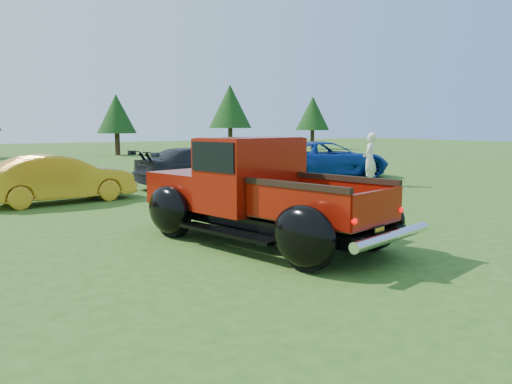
{
  "coord_description": "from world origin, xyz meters",
  "views": [
    {
      "loc": [
        -3.76,
        -6.5,
        2.12
      ],
      "look_at": [
        0.18,
        0.2,
        1.09
      ],
      "focal_mm": 35.0,
      "sensor_mm": 36.0,
      "label": 1
    }
  ],
  "objects_px": {
    "show_car_blue": "(325,160)",
    "tree_east": "(230,107)",
    "spectator": "(370,159)",
    "show_car_yellow": "(59,179)",
    "show_car_grey": "(201,167)",
    "tree_far_east": "(313,113)",
    "tree_mid_right": "(116,114)",
    "pickup_truck": "(250,192)"
  },
  "relations": [
    {
      "from": "show_car_blue",
      "to": "tree_east",
      "type": "bearing_deg",
      "value": -7.7
    },
    {
      "from": "tree_east",
      "to": "spectator",
      "type": "height_order",
      "value": "tree_east"
    },
    {
      "from": "show_car_yellow",
      "to": "show_car_blue",
      "type": "xyz_separation_m",
      "value": [
        10.53,
        1.58,
        0.08
      ]
    },
    {
      "from": "show_car_grey",
      "to": "tree_far_east",
      "type": "bearing_deg",
      "value": -53.62
    },
    {
      "from": "show_car_grey",
      "to": "spectator",
      "type": "distance_m",
      "value": 5.98
    },
    {
      "from": "show_car_blue",
      "to": "tree_far_east",
      "type": "bearing_deg",
      "value": -26.66
    },
    {
      "from": "show_car_grey",
      "to": "tree_mid_right",
      "type": "bearing_deg",
      "value": -16.42
    },
    {
      "from": "show_car_grey",
      "to": "show_car_blue",
      "type": "distance_m",
      "value": 5.64
    },
    {
      "from": "tree_east",
      "to": "show_car_yellow",
      "type": "bearing_deg",
      "value": -127.64
    },
    {
      "from": "tree_east",
      "to": "show_car_blue",
      "type": "relative_size",
      "value": 1.0
    },
    {
      "from": "pickup_truck",
      "to": "show_car_grey",
      "type": "height_order",
      "value": "pickup_truck"
    },
    {
      "from": "show_car_yellow",
      "to": "spectator",
      "type": "relative_size",
      "value": 2.15
    },
    {
      "from": "tree_east",
      "to": "show_car_grey",
      "type": "xyz_separation_m",
      "value": [
        -11.61,
        -20.02,
        -2.97
      ]
    },
    {
      "from": "tree_mid_right",
      "to": "spectator",
      "type": "distance_m",
      "value": 23.57
    },
    {
      "from": "tree_far_east",
      "to": "show_car_blue",
      "type": "xyz_separation_m",
      "value": [
        -14.97,
        -20.82,
        -2.5
      ]
    },
    {
      "from": "tree_far_east",
      "to": "tree_east",
      "type": "bearing_deg",
      "value": -173.66
    },
    {
      "from": "show_car_yellow",
      "to": "show_car_blue",
      "type": "distance_m",
      "value": 10.65
    },
    {
      "from": "tree_east",
      "to": "tree_mid_right",
      "type": "bearing_deg",
      "value": 176.82
    },
    {
      "from": "tree_mid_right",
      "to": "tree_far_east",
      "type": "height_order",
      "value": "tree_far_east"
    },
    {
      "from": "tree_far_east",
      "to": "show_car_yellow",
      "type": "xyz_separation_m",
      "value": [
        -25.5,
        -22.4,
        -2.58
      ]
    },
    {
      "from": "show_car_grey",
      "to": "show_car_blue",
      "type": "height_order",
      "value": "show_car_blue"
    },
    {
      "from": "tree_east",
      "to": "tree_far_east",
      "type": "height_order",
      "value": "tree_east"
    },
    {
      "from": "show_car_yellow",
      "to": "spectator",
      "type": "height_order",
      "value": "spectator"
    },
    {
      "from": "spectator",
      "to": "tree_mid_right",
      "type": "bearing_deg",
      "value": -119.27
    },
    {
      "from": "pickup_truck",
      "to": "spectator",
      "type": "xyz_separation_m",
      "value": [
        7.86,
        5.2,
        0.03
      ]
    },
    {
      "from": "tree_east",
      "to": "tree_far_east",
      "type": "distance_m",
      "value": 9.06
    },
    {
      "from": "pickup_truck",
      "to": "spectator",
      "type": "distance_m",
      "value": 9.43
    },
    {
      "from": "pickup_truck",
      "to": "show_car_yellow",
      "type": "xyz_separation_m",
      "value": [
        -2.31,
        6.63,
        -0.24
      ]
    },
    {
      "from": "tree_east",
      "to": "pickup_truck",
      "type": "height_order",
      "value": "tree_east"
    },
    {
      "from": "show_car_grey",
      "to": "spectator",
      "type": "relative_size",
      "value": 2.52
    },
    {
      "from": "pickup_truck",
      "to": "tree_east",
      "type": "bearing_deg",
      "value": 47.86
    },
    {
      "from": "tree_mid_right",
      "to": "spectator",
      "type": "xyz_separation_m",
      "value": [
        2.67,
        -23.33,
        -2.03
      ]
    },
    {
      "from": "tree_mid_right",
      "to": "show_car_grey",
      "type": "relative_size",
      "value": 0.93
    },
    {
      "from": "tree_mid_right",
      "to": "show_car_yellow",
      "type": "bearing_deg",
      "value": -108.91
    },
    {
      "from": "tree_east",
      "to": "show_car_grey",
      "type": "relative_size",
      "value": 1.14
    },
    {
      "from": "spectator",
      "to": "show_car_yellow",
      "type": "bearing_deg",
      "value": -43.81
    },
    {
      "from": "show_car_blue",
      "to": "spectator",
      "type": "bearing_deg",
      "value": -177.85
    },
    {
      "from": "pickup_truck",
      "to": "spectator",
      "type": "bearing_deg",
      "value": 18.21
    },
    {
      "from": "tree_mid_right",
      "to": "tree_far_east",
      "type": "distance_m",
      "value": 18.01
    },
    {
      "from": "tree_mid_right",
      "to": "show_car_grey",
      "type": "distance_m",
      "value": 20.81
    },
    {
      "from": "tree_far_east",
      "to": "show_car_blue",
      "type": "height_order",
      "value": "tree_far_east"
    },
    {
      "from": "show_car_yellow",
      "to": "tree_far_east",
      "type": "bearing_deg",
      "value": -58.64
    }
  ]
}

